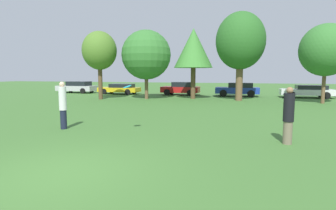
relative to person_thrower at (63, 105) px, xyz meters
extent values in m
plane|color=#3D6B2D|center=(2.99, -4.19, -0.97)|extent=(120.00, 120.00, 0.00)
cylinder|color=#191E33|center=(0.00, 0.00, -0.59)|extent=(0.25, 0.25, 0.76)
cylinder|color=silver|center=(0.00, 0.00, 0.26)|extent=(0.29, 0.29, 0.93)
sphere|color=beige|center=(0.00, 0.00, 0.81)|extent=(0.21, 0.21, 0.21)
cylinder|color=#726651|center=(8.27, -0.17, -0.61)|extent=(0.28, 0.28, 0.72)
cylinder|color=black|center=(8.27, -0.17, 0.19)|extent=(0.33, 0.33, 0.88)
sphere|color=#8C6647|center=(8.27, -0.17, 0.72)|extent=(0.21, 0.21, 0.21)
cylinder|color=#19B2D8|center=(2.81, -0.06, 0.76)|extent=(0.31, 0.30, 0.16)
cylinder|color=brown|center=(-4.89, 11.74, 0.70)|extent=(0.36, 0.36, 3.35)
ellipsoid|color=#4C7528|center=(-4.89, 11.74, 3.18)|extent=(2.90, 2.90, 3.24)
cylinder|color=brown|center=(-1.20, 13.13, 0.35)|extent=(0.31, 0.31, 2.64)
sphere|color=#33702D|center=(-1.20, 13.13, 2.83)|extent=(4.24, 4.24, 4.24)
cylinder|color=brown|center=(2.70, 14.33, 0.39)|extent=(0.41, 0.41, 2.71)
cone|color=#3D7F33|center=(2.70, 14.33, 3.43)|extent=(3.36, 3.36, 3.36)
cylinder|color=brown|center=(6.61, 13.76, 0.91)|extent=(0.55, 0.55, 3.75)
ellipsoid|color=#286023|center=(6.61, 13.76, 3.86)|extent=(3.93, 3.93, 4.59)
cylinder|color=brown|center=(12.65, 13.13, 0.48)|extent=(0.26, 0.26, 2.89)
ellipsoid|color=#33702D|center=(12.65, 13.13, 2.94)|extent=(3.69, 3.69, 3.79)
cube|color=#B2B2B7|center=(-11.50, 18.05, -0.43)|extent=(4.44, 1.76, 0.57)
cube|color=black|center=(-11.17, 18.05, 0.10)|extent=(2.44, 1.54, 0.50)
cylinder|color=black|center=(-12.88, 17.18, -0.67)|extent=(0.60, 0.20, 0.60)
cylinder|color=black|center=(-12.88, 18.93, -0.67)|extent=(0.60, 0.20, 0.60)
cylinder|color=black|center=(-10.13, 17.17, -0.67)|extent=(0.60, 0.20, 0.60)
cylinder|color=black|center=(-10.13, 18.92, -0.67)|extent=(0.60, 0.20, 0.60)
cube|color=gold|center=(-5.97, 17.67, -0.49)|extent=(4.40, 1.75, 0.46)
cube|color=black|center=(-5.64, 17.66, -0.06)|extent=(2.42, 1.54, 0.40)
cylinder|color=black|center=(-7.33, 16.80, -0.67)|extent=(0.61, 0.19, 0.61)
cylinder|color=black|center=(-7.33, 18.54, -0.67)|extent=(0.61, 0.19, 0.61)
cylinder|color=black|center=(-4.61, 16.79, -0.67)|extent=(0.61, 0.19, 0.61)
cylinder|color=black|center=(-4.60, 18.53, -0.67)|extent=(0.61, 0.19, 0.61)
cube|color=red|center=(0.71, 18.10, -0.40)|extent=(3.86, 1.77, 0.59)
cube|color=black|center=(1.00, 18.10, 0.14)|extent=(2.12, 1.55, 0.49)
cylinder|color=black|center=(-0.48, 17.22, -0.64)|extent=(0.65, 0.19, 0.65)
cylinder|color=black|center=(-0.48, 18.98, -0.64)|extent=(0.65, 0.19, 0.65)
cylinder|color=black|center=(1.91, 17.22, -0.64)|extent=(0.65, 0.19, 0.65)
cylinder|color=black|center=(1.91, 18.98, -0.64)|extent=(0.65, 0.19, 0.65)
cube|color=#1E389E|center=(6.40, 17.93, -0.39)|extent=(4.10, 1.65, 0.58)
cube|color=black|center=(6.71, 17.93, 0.13)|extent=(2.25, 1.45, 0.45)
cylinder|color=black|center=(5.13, 17.11, -0.63)|extent=(0.68, 0.17, 0.68)
cylinder|color=black|center=(5.14, 18.75, -0.63)|extent=(0.68, 0.17, 0.68)
cylinder|color=black|center=(7.67, 17.11, -0.63)|extent=(0.68, 0.17, 0.68)
cylinder|color=black|center=(7.68, 18.75, -0.63)|extent=(0.68, 0.17, 0.68)
cube|color=silver|center=(12.57, 18.00, -0.45)|extent=(4.52, 1.81, 0.52)
cube|color=black|center=(12.90, 18.00, 0.00)|extent=(2.49, 1.59, 0.38)
cylinder|color=black|center=(11.16, 17.11, -0.66)|extent=(0.62, 0.20, 0.62)
cylinder|color=black|center=(11.17, 18.91, -0.66)|extent=(0.62, 0.20, 0.62)
cylinder|color=black|center=(13.96, 17.10, -0.66)|extent=(0.62, 0.20, 0.62)
cylinder|color=black|center=(13.97, 18.90, -0.66)|extent=(0.62, 0.20, 0.62)
camera|label=1|loc=(6.84, -9.20, 1.24)|focal=28.99mm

